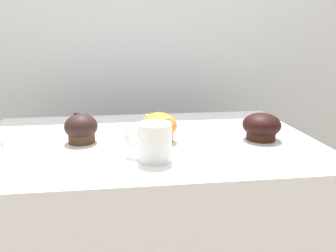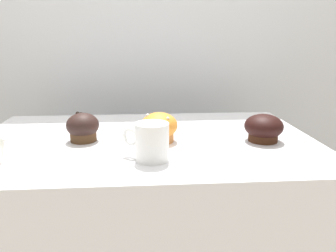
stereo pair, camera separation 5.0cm
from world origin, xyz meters
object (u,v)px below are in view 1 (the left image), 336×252
Objects in this scene: muffin_back_right at (81,129)px; muffin_back_left at (261,127)px; muffin_front_center at (159,128)px; coffee_cup at (154,141)px.

muffin_back_left is at bearing -4.31° from muffin_back_right.
muffin_back_right is at bearing 175.69° from muffin_back_left.
muffin_back_left is 1.19× the size of muffin_back_right.
muffin_front_center is at bearing 176.44° from muffin_back_left.
muffin_back_right is (-0.52, 0.04, 0.00)m from muffin_back_left.
muffin_front_center is 0.91× the size of coffee_cup.
muffin_back_left is at bearing 21.48° from coffee_cup.
muffin_back_left is (0.30, -0.02, -0.00)m from muffin_front_center.
coffee_cup reaches higher than muffin_front_center.
muffin_back_left is 0.52m from muffin_back_right.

